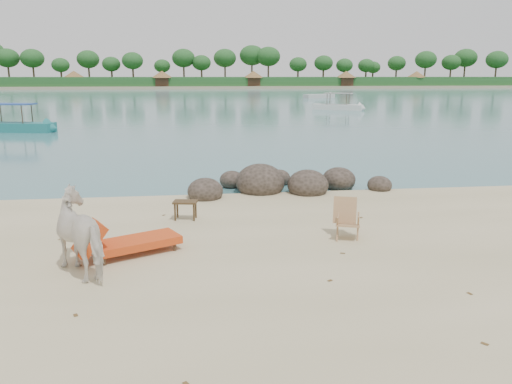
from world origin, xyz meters
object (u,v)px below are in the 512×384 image
(side_table, at_px, (186,211))
(boat_near, at_px, (11,108))
(deck_chair, at_px, (348,221))
(cow, at_px, (86,234))
(lounge_chair, at_px, (135,239))
(boulders, at_px, (280,184))

(side_table, relative_size, boat_near, 0.10)
(boat_near, bearing_deg, deck_chair, -45.22)
(cow, relative_size, boat_near, 0.29)
(lounge_chair, xyz_separation_m, boat_near, (-10.33, 24.18, 1.13))
(boulders, xyz_separation_m, side_table, (-2.84, -2.90, 0.02))
(cow, bearing_deg, boulders, -165.33)
(cow, relative_size, deck_chair, 2.04)
(boulders, bearing_deg, boat_near, 126.67)
(cow, distance_m, lounge_chair, 1.20)
(lounge_chair, bearing_deg, boat_near, 86.59)
(side_table, bearing_deg, boulders, 55.59)
(side_table, xyz_separation_m, boat_near, (-11.29, 21.88, 1.23))
(boulders, bearing_deg, deck_chair, -82.24)
(boulders, relative_size, cow, 3.59)
(cow, bearing_deg, boat_near, -107.46)
(boulders, distance_m, cow, 7.59)
(boat_near, bearing_deg, side_table, -49.77)
(cow, height_order, boat_near, boat_near)
(boulders, distance_m, lounge_chair, 6.44)
(deck_chair, bearing_deg, boulders, 116.47)
(side_table, distance_m, deck_chair, 4.00)
(cow, relative_size, side_table, 3.07)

